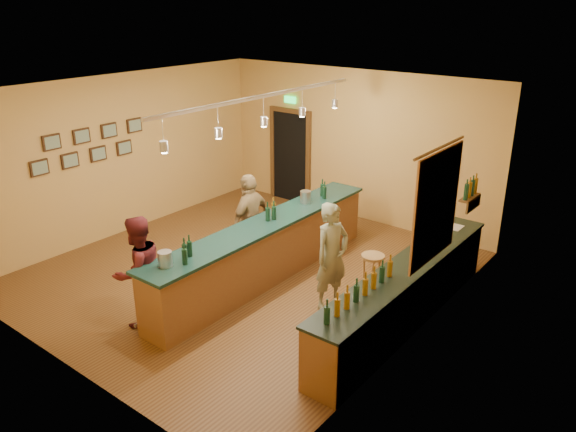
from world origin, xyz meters
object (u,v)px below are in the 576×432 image
Objects in this scene: customer_b at (250,221)px; tasting_bar at (266,247)px; bar_stool at (373,263)px; bartender at (332,257)px; customer_a at (139,272)px; back_counter at (405,294)px.

tasting_bar is at bearing 60.62° from customer_b.
customer_b reaches higher than bar_stool.
customer_a is at bearing 150.26° from bartender.
tasting_bar is at bearing 99.55° from bartender.
back_counter is at bearing 128.96° from customer_a.
back_counter is at bearing 83.34° from customer_b.
customer_a is at bearing -104.01° from tasting_bar.
customer_b reaches higher than back_counter.
bartender is at bearing -121.62° from bar_stool.
back_counter is 1.21m from bartender.
tasting_bar is 2.28m from customer_a.
back_counter is 2.65× the size of bartender.
tasting_bar is 6.68× the size of bar_stool.
tasting_bar is 1.42m from bartender.
back_counter is 3.09m from customer_b.
customer_a reaches higher than back_counter.
customer_b reaches higher than customer_a.
bartender is 1.02× the size of customer_a.
bartender reaches higher than customer_a.
back_counter is at bearing 4.12° from tasting_bar.
customer_a reaches higher than bar_stool.
bar_stool is at bearing 91.66° from customer_b.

